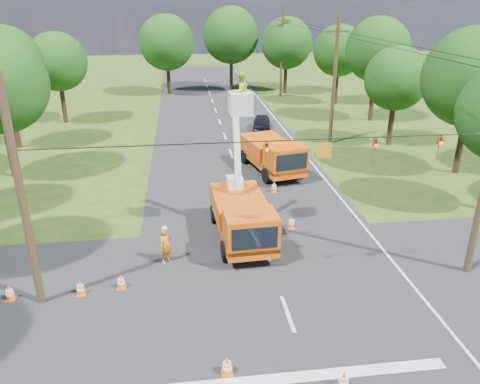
{
  "coord_description": "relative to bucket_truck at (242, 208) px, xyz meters",
  "views": [
    {
      "loc": [
        -3.66,
        -14.3,
        11.17
      ],
      "look_at": [
        -1.06,
        6.12,
        2.6
      ],
      "focal_mm": 35.0,
      "sensor_mm": 36.0,
      "label": 1
    }
  ],
  "objects": [
    {
      "name": "pole_right_far",
      "position": [
        9.44,
        35.81,
        3.39
      ],
      "size": [
        1.8,
        0.3,
        10.0
      ],
      "color": "#4C3823",
      "rests_on": "ground"
    },
    {
      "name": "traffic_cone_7",
      "position": [
        4.95,
        11.07,
        -1.36
      ],
      "size": [
        0.38,
        0.38,
        0.71
      ],
      "color": "#F65E0C",
      "rests_on": "ground"
    },
    {
      "name": "traffic_cone_0",
      "position": [
        -1.66,
        -8.93,
        -1.36
      ],
      "size": [
        0.38,
        0.38,
        0.71
      ],
      "color": "#F65E0C",
      "rests_on": "ground"
    },
    {
      "name": "traffic_cone_1",
      "position": [
        1.82,
        -9.99,
        -1.36
      ],
      "size": [
        0.38,
        0.38,
        0.71
      ],
      "color": "#F65E0C",
      "rests_on": "ground"
    },
    {
      "name": "traffic_cone_3",
      "position": [
        2.76,
        5.81,
        -1.36
      ],
      "size": [
        0.38,
        0.38,
        0.71
      ],
      "color": "#F65E0C",
      "rests_on": "ground"
    },
    {
      "name": "second_truck",
      "position": [
        3.34,
        9.43,
        -0.42
      ],
      "size": [
        3.76,
        6.97,
        2.48
      ],
      "rotation": [
        0.0,
        0.0,
        0.21
      ],
      "color": "#D45F0F",
      "rests_on": "ground"
    },
    {
      "name": "tree_left_f",
      "position": [
        -13.86,
        25.81,
        3.97
      ],
      "size": [
        5.4,
        5.4,
        8.4
      ],
      "color": "#382616",
      "rests_on": "ground"
    },
    {
      "name": "tree_far_a",
      "position": [
        -4.06,
        38.81,
        4.47
      ],
      "size": [
        6.6,
        6.6,
        9.5
      ],
      "color": "#382616",
      "rests_on": "ground"
    },
    {
      "name": "tree_far_b",
      "position": [
        3.94,
        40.81,
        5.09
      ],
      "size": [
        7.0,
        7.0,
        10.32
      ],
      "color": "#382616",
      "rests_on": "ground"
    },
    {
      "name": "traffic_cone_6",
      "position": [
        -9.83,
        -3.87,
        -1.36
      ],
      "size": [
        0.38,
        0.38,
        0.71
      ],
      "color": "#F65E0C",
      "rests_on": "ground"
    },
    {
      "name": "tree_right_c",
      "position": [
        14.14,
        14.81,
        3.6
      ],
      "size": [
        5.0,
        5.0,
        7.83
      ],
      "color": "#382616",
      "rests_on": "ground"
    },
    {
      "name": "signal_span",
      "position": [
        3.16,
        -4.19,
        4.16
      ],
      "size": [
        18.0,
        0.29,
        1.07
      ],
      "color": "black",
      "rests_on": "ground"
    },
    {
      "name": "road_cross",
      "position": [
        0.94,
        -4.19,
        -1.71
      ],
      "size": [
        56.0,
        10.0,
        0.07
      ],
      "primitive_type": "cube",
      "color": "black",
      "rests_on": "ground"
    },
    {
      "name": "edge_line",
      "position": [
        6.54,
        13.81,
        -1.71
      ],
      "size": [
        0.12,
        90.0,
        0.02
      ],
      "primitive_type": "cube",
      "color": "silver",
      "rests_on": "ground"
    },
    {
      "name": "tree_right_d",
      "position": [
        15.74,
        22.81,
        4.96
      ],
      "size": [
        6.0,
        6.0,
        9.7
      ],
      "color": "#382616",
      "rests_on": "ground"
    },
    {
      "name": "pole_right_mid",
      "position": [
        9.44,
        15.81,
        3.39
      ],
      "size": [
        1.8,
        0.3,
        10.0
      ],
      "color": "#4C3823",
      "rests_on": "ground"
    },
    {
      "name": "bucket_truck",
      "position": [
        0.0,
        0.0,
        0.0
      ],
      "size": [
        2.81,
        6.49,
        8.13
      ],
      "rotation": [
        0.0,
        0.0,
        0.05
      ],
      "color": "#D45F0F",
      "rests_on": "ground"
    },
    {
      "name": "tree_right_b",
      "position": [
        15.94,
        7.81,
        4.72
      ],
      "size": [
        6.4,
        6.4,
        9.65
      ],
      "color": "#382616",
      "rests_on": "ground"
    },
    {
      "name": "tree_far_c",
      "position": [
        10.44,
        37.81,
        4.35
      ],
      "size": [
        6.2,
        6.2,
        9.18
      ],
      "color": "#382616",
      "rests_on": "ground"
    },
    {
      "name": "ground_worker",
      "position": [
        -3.71,
        -1.75,
        -0.86
      ],
      "size": [
        0.74,
        0.71,
        1.7
      ],
      "primitive_type": "imported",
      "rotation": [
        0.0,
        0.0,
        0.69
      ],
      "color": "orange",
      "rests_on": "ground"
    },
    {
      "name": "tree_right_e",
      "position": [
        14.74,
        30.81,
        4.1
      ],
      "size": [
        5.6,
        5.6,
        8.63
      ],
      "color": "#382616",
      "rests_on": "ground"
    },
    {
      "name": "traffic_cone_4",
      "position": [
        -5.52,
        -3.62,
        -1.36
      ],
      "size": [
        0.38,
        0.38,
        0.71
      ],
      "color": "#F65E0C",
      "rests_on": "ground"
    },
    {
      "name": "traffic_cone_2",
      "position": [
        2.7,
        0.87,
        -1.36
      ],
      "size": [
        0.38,
        0.38,
        0.71
      ],
      "color": "#F65E0C",
      "rests_on": "ground"
    },
    {
      "name": "distant_car",
      "position": [
        4.5,
        20.58,
        -1.06
      ],
      "size": [
        2.25,
        4.08,
        1.31
      ],
      "primitive_type": "imported",
      "rotation": [
        0.0,
        0.0,
        -0.19
      ],
      "color": "black",
      "rests_on": "ground"
    },
    {
      "name": "ground",
      "position": [
        0.94,
        13.81,
        -1.71
      ],
      "size": [
        140.0,
        140.0,
        0.0
      ],
      "primitive_type": "plane",
      "color": "#2C4314",
      "rests_on": "ground"
    },
    {
      "name": "pole_left",
      "position": [
        -8.56,
        -4.19,
        2.79
      ],
      "size": [
        0.3,
        0.3,
        9.0
      ],
      "color": "#4C3823",
      "rests_on": "ground"
    },
    {
      "name": "stop_bar",
      "position": [
        0.94,
        -9.39,
        -1.71
      ],
      "size": [
        9.0,
        0.45,
        0.02
      ],
      "primitive_type": "cube",
      "color": "silver",
      "rests_on": "ground"
    },
    {
      "name": "road_main",
      "position": [
        0.94,
        13.81,
        -1.71
      ],
      "size": [
        12.0,
        100.0,
        0.06
      ],
      "primitive_type": "cube",
      "color": "black",
      "rests_on": "ground"
    },
    {
      "name": "traffic_cone_5",
      "position": [
        -7.1,
        -3.87,
        -1.36
      ],
      "size": [
        0.38,
        0.38,
        0.71
      ],
      "color": "#F65E0C",
      "rests_on": "ground"
    },
    {
      "name": "tree_left_e",
      "position": [
        -15.86,
        17.81,
        4.78
      ],
      "size": [
        5.8,
        5.8,
        9.41
      ],
      "color": "#382616",
      "rests_on": "ground"
    }
  ]
}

